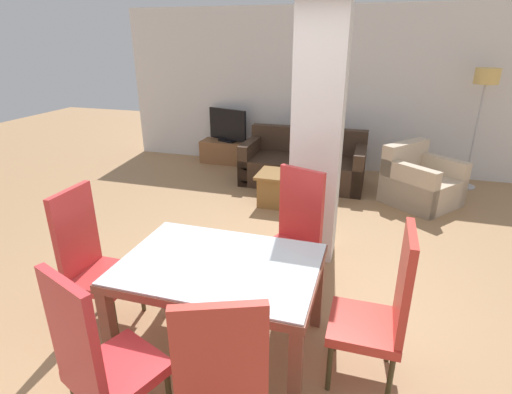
{
  "coord_description": "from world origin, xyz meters",
  "views": [
    {
      "loc": [
        0.95,
        -2.26,
        2.21
      ],
      "look_at": [
        0.0,
        0.9,
        0.88
      ],
      "focal_mm": 28.0,
      "sensor_mm": 36.0,
      "label": 1
    }
  ],
  "objects_px": {
    "armchair": "(420,184)",
    "bottle": "(294,165)",
    "dining_chair_near_left": "(99,358)",
    "sofa": "(304,165)",
    "tv_stand": "(228,152)",
    "coffee_table": "(283,189)",
    "tv_screen": "(228,126)",
    "dining_chair_head_left": "(92,257)",
    "dining_chair_near_right": "(222,384)",
    "floor_lamp": "(485,88)",
    "dining_chair_head_right": "(382,308)",
    "dining_table": "(220,281)",
    "dining_chair_far_right": "(294,231)"
  },
  "relations": [
    {
      "from": "dining_chair_near_right",
      "to": "dining_chair_head_left",
      "type": "relative_size",
      "value": 1.0
    },
    {
      "from": "coffee_table",
      "to": "tv_stand",
      "type": "relative_size",
      "value": 0.7
    },
    {
      "from": "dining_chair_head_right",
      "to": "coffee_table",
      "type": "relative_size",
      "value": 1.61
    },
    {
      "from": "dining_chair_far_right",
      "to": "floor_lamp",
      "type": "distance_m",
      "value": 4.13
    },
    {
      "from": "dining_chair_head_right",
      "to": "tv_stand",
      "type": "height_order",
      "value": "dining_chair_head_right"
    },
    {
      "from": "bottle",
      "to": "floor_lamp",
      "type": "distance_m",
      "value": 3.01
    },
    {
      "from": "dining_chair_head_left",
      "to": "floor_lamp",
      "type": "bearing_deg",
      "value": 141.35
    },
    {
      "from": "dining_chair_near_left",
      "to": "armchair",
      "type": "xyz_separation_m",
      "value": [
        1.99,
        4.36,
        -0.3
      ]
    },
    {
      "from": "dining_chair_near_left",
      "to": "coffee_table",
      "type": "bearing_deg",
      "value": 108.98
    },
    {
      "from": "coffee_table",
      "to": "dining_chair_near_left",
      "type": "bearing_deg",
      "value": -92.43
    },
    {
      "from": "tv_stand",
      "to": "dining_chair_near_left",
      "type": "bearing_deg",
      "value": -76.68
    },
    {
      "from": "dining_table",
      "to": "tv_stand",
      "type": "xyz_separation_m",
      "value": [
        -1.63,
        4.52,
        -0.37
      ]
    },
    {
      "from": "dining_table",
      "to": "floor_lamp",
      "type": "xyz_separation_m",
      "value": [
        2.4,
        4.37,
        0.94
      ]
    },
    {
      "from": "dining_chair_head_left",
      "to": "dining_chair_near_right",
      "type": "bearing_deg",
      "value": 59.13
    },
    {
      "from": "dining_chair_head_left",
      "to": "armchair",
      "type": "xyz_separation_m",
      "value": [
        2.73,
        3.46,
        -0.3
      ]
    },
    {
      "from": "sofa",
      "to": "tv_stand",
      "type": "xyz_separation_m",
      "value": [
        -1.54,
        0.67,
        -0.08
      ]
    },
    {
      "from": "dining_chair_far_right",
      "to": "armchair",
      "type": "xyz_separation_m",
      "value": [
        1.29,
        2.55,
        -0.3
      ]
    },
    {
      "from": "coffee_table",
      "to": "bottle",
      "type": "height_order",
      "value": "bottle"
    },
    {
      "from": "armchair",
      "to": "coffee_table",
      "type": "height_order",
      "value": "armchair"
    },
    {
      "from": "dining_chair_far_right",
      "to": "tv_screen",
      "type": "height_order",
      "value": "dining_chair_far_right"
    },
    {
      "from": "coffee_table",
      "to": "sofa",
      "type": "bearing_deg",
      "value": 84.14
    },
    {
      "from": "dining_table",
      "to": "dining_chair_near_left",
      "type": "distance_m",
      "value": 0.96
    },
    {
      "from": "dining_chair_head_left",
      "to": "tv_screen",
      "type": "bearing_deg",
      "value": -173.17
    },
    {
      "from": "dining_chair_head_right",
      "to": "dining_chair_near_left",
      "type": "height_order",
      "value": "same"
    },
    {
      "from": "dining_chair_head_left",
      "to": "tv_screen",
      "type": "relative_size",
      "value": 1.47
    },
    {
      "from": "armchair",
      "to": "tv_screen",
      "type": "bearing_deg",
      "value": -69.55
    },
    {
      "from": "dining_chair_far_right",
      "to": "dining_chair_near_left",
      "type": "xyz_separation_m",
      "value": [
        -0.7,
        -1.81,
        0.0
      ]
    },
    {
      "from": "armchair",
      "to": "bottle",
      "type": "relative_size",
      "value": 4.26
    },
    {
      "from": "dining_chair_near_right",
      "to": "coffee_table",
      "type": "distance_m",
      "value": 3.77
    },
    {
      "from": "armchair",
      "to": "tv_screen",
      "type": "distance_m",
      "value": 3.46
    },
    {
      "from": "dining_chair_head_left",
      "to": "bottle",
      "type": "relative_size",
      "value": 4.11
    },
    {
      "from": "dining_chair_near_left",
      "to": "bottle",
      "type": "height_order",
      "value": "dining_chair_near_left"
    },
    {
      "from": "dining_chair_near_left",
      "to": "bottle",
      "type": "distance_m",
      "value": 3.85
    },
    {
      "from": "bottle",
      "to": "tv_screen",
      "type": "relative_size",
      "value": 0.36
    },
    {
      "from": "dining_chair_near_left",
      "to": "bottle",
      "type": "relative_size",
      "value": 4.11
    },
    {
      "from": "dining_chair_head_right",
      "to": "floor_lamp",
      "type": "bearing_deg",
      "value": -16.39
    },
    {
      "from": "tv_screen",
      "to": "coffee_table",
      "type": "bearing_deg",
      "value": 148.49
    },
    {
      "from": "dining_table",
      "to": "tv_screen",
      "type": "height_order",
      "value": "tv_screen"
    },
    {
      "from": "sofa",
      "to": "tv_stand",
      "type": "distance_m",
      "value": 1.69
    },
    {
      "from": "dining_chair_far_right",
      "to": "bottle",
      "type": "height_order",
      "value": "dining_chair_far_right"
    },
    {
      "from": "dining_chair_near_right",
      "to": "armchair",
      "type": "height_order",
      "value": "dining_chair_near_right"
    },
    {
      "from": "dining_table",
      "to": "floor_lamp",
      "type": "relative_size",
      "value": 0.78
    },
    {
      "from": "dining_chair_near_right",
      "to": "armchair",
      "type": "bearing_deg",
      "value": 51.27
    },
    {
      "from": "dining_chair_head_right",
      "to": "bottle",
      "type": "bearing_deg",
      "value": 21.91
    },
    {
      "from": "bottle",
      "to": "armchair",
      "type": "bearing_deg",
      "value": 17.08
    },
    {
      "from": "dining_chair_near_right",
      "to": "armchair",
      "type": "relative_size",
      "value": 0.97
    },
    {
      "from": "coffee_table",
      "to": "tv_screen",
      "type": "relative_size",
      "value": 0.91
    },
    {
      "from": "coffee_table",
      "to": "tv_stand",
      "type": "height_order",
      "value": "coffee_table"
    },
    {
      "from": "coffee_table",
      "to": "dining_table",
      "type": "bearing_deg",
      "value": -86.15
    },
    {
      "from": "dining_table",
      "to": "coffee_table",
      "type": "xyz_separation_m",
      "value": [
        -0.19,
        2.85,
        -0.34
      ]
    }
  ]
}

